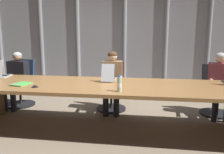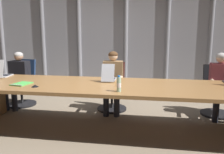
{
  "view_description": "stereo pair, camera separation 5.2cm",
  "coord_description": "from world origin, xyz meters",
  "px_view_note": "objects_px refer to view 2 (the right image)",
  "views": [
    {
      "loc": [
        0.66,
        -3.49,
        1.52
      ],
      "look_at": [
        0.12,
        0.12,
        0.85
      ],
      "focal_mm": 36.99,
      "sensor_mm": 36.0,
      "label": 1
    },
    {
      "loc": [
        0.71,
        -3.48,
        1.52
      ],
      "look_at": [
        0.12,
        0.12,
        0.85
      ],
      "focal_mm": 36.99,
      "sensor_mm": 36.0,
      "label": 2
    }
  ],
  "objects_px": {
    "person_left_mid": "(113,78)",
    "water_bottle_primary": "(119,84)",
    "spiral_notepad": "(22,84)",
    "laptop_left_mid": "(109,77)",
    "laptop_left_end": "(1,74)",
    "conference_mic_left_side": "(35,86)",
    "person_left_end": "(17,76)",
    "office_chair_left_end": "(23,88)",
    "office_chair_center": "(217,96)",
    "office_chair_left_mid": "(112,92)",
    "person_center": "(221,81)"
  },
  "relations": [
    {
      "from": "office_chair_left_mid",
      "to": "conference_mic_left_side",
      "type": "distance_m",
      "value": 1.76
    },
    {
      "from": "person_left_mid",
      "to": "person_center",
      "type": "height_order",
      "value": "person_left_mid"
    },
    {
      "from": "laptop_left_end",
      "to": "office_chair_center",
      "type": "bearing_deg",
      "value": -86.79
    },
    {
      "from": "office_chair_left_end",
      "to": "office_chair_left_mid",
      "type": "distance_m",
      "value": 2.0
    },
    {
      "from": "water_bottle_primary",
      "to": "laptop_left_mid",
      "type": "bearing_deg",
      "value": 109.67
    },
    {
      "from": "office_chair_center",
      "to": "person_left_end",
      "type": "height_order",
      "value": "person_left_end"
    },
    {
      "from": "laptop_left_end",
      "to": "person_left_mid",
      "type": "bearing_deg",
      "value": -80.81
    },
    {
      "from": "office_chair_left_end",
      "to": "person_center",
      "type": "bearing_deg",
      "value": 95.89
    },
    {
      "from": "laptop_left_end",
      "to": "person_left_end",
      "type": "height_order",
      "value": "person_left_end"
    },
    {
      "from": "office_chair_center",
      "to": "spiral_notepad",
      "type": "relative_size",
      "value": 2.81
    },
    {
      "from": "office_chair_center",
      "to": "conference_mic_left_side",
      "type": "height_order",
      "value": "office_chair_center"
    },
    {
      "from": "person_left_mid",
      "to": "conference_mic_left_side",
      "type": "xyz_separation_m",
      "value": [
        -0.98,
        -1.28,
        0.09
      ]
    },
    {
      "from": "person_left_end",
      "to": "spiral_notepad",
      "type": "height_order",
      "value": "person_left_end"
    },
    {
      "from": "laptop_left_end",
      "to": "conference_mic_left_side",
      "type": "xyz_separation_m",
      "value": [
        1.02,
        -0.68,
        -0.05
      ]
    },
    {
      "from": "spiral_notepad",
      "to": "office_chair_left_end",
      "type": "bearing_deg",
      "value": 131.02
    },
    {
      "from": "water_bottle_primary",
      "to": "spiral_notepad",
      "type": "bearing_deg",
      "value": 172.02
    },
    {
      "from": "office_chair_center",
      "to": "water_bottle_primary",
      "type": "relative_size",
      "value": 4.22
    },
    {
      "from": "laptop_left_end",
      "to": "water_bottle_primary",
      "type": "bearing_deg",
      "value": -115.8
    },
    {
      "from": "laptop_left_mid",
      "to": "water_bottle_primary",
      "type": "height_order",
      "value": "laptop_left_mid"
    },
    {
      "from": "office_chair_center",
      "to": "spiral_notepad",
      "type": "bearing_deg",
      "value": -76.98
    },
    {
      "from": "laptop_left_mid",
      "to": "office_chair_center",
      "type": "bearing_deg",
      "value": -70.91
    },
    {
      "from": "office_chair_left_mid",
      "to": "water_bottle_primary",
      "type": "xyz_separation_m",
      "value": [
        0.33,
        -1.51,
        0.49
      ]
    },
    {
      "from": "water_bottle_primary",
      "to": "laptop_left_end",
      "type": "bearing_deg",
      "value": 161.63
    },
    {
      "from": "office_chair_left_end",
      "to": "conference_mic_left_side",
      "type": "xyz_separation_m",
      "value": [
        1.06,
        -1.43,
        0.4
      ]
    },
    {
      "from": "person_left_end",
      "to": "spiral_notepad",
      "type": "bearing_deg",
      "value": 37.42
    },
    {
      "from": "water_bottle_primary",
      "to": "conference_mic_left_side",
      "type": "xyz_separation_m",
      "value": [
        -1.28,
        0.08,
        -0.08
      ]
    },
    {
      "from": "laptop_left_mid",
      "to": "conference_mic_left_side",
      "type": "distance_m",
      "value": 1.21
    },
    {
      "from": "laptop_left_mid",
      "to": "conference_mic_left_side",
      "type": "bearing_deg",
      "value": 121.54
    },
    {
      "from": "conference_mic_left_side",
      "to": "office_chair_left_end",
      "type": "bearing_deg",
      "value": 126.41
    },
    {
      "from": "office_chair_left_end",
      "to": "person_center",
      "type": "distance_m",
      "value": 4.06
    },
    {
      "from": "laptop_left_mid",
      "to": "office_chair_left_mid",
      "type": "bearing_deg",
      "value": 2.84
    },
    {
      "from": "laptop_left_end",
      "to": "person_center",
      "type": "distance_m",
      "value": 4.04
    },
    {
      "from": "spiral_notepad",
      "to": "laptop_left_mid",
      "type": "bearing_deg",
      "value": 32.69
    },
    {
      "from": "conference_mic_left_side",
      "to": "person_left_end",
      "type": "bearing_deg",
      "value": 129.93
    },
    {
      "from": "laptop_left_end",
      "to": "water_bottle_primary",
      "type": "distance_m",
      "value": 2.42
    },
    {
      "from": "laptop_left_mid",
      "to": "office_chair_left_end",
      "type": "height_order",
      "value": "laptop_left_mid"
    },
    {
      "from": "conference_mic_left_side",
      "to": "laptop_left_mid",
      "type": "bearing_deg",
      "value": 33.59
    },
    {
      "from": "laptop_left_mid",
      "to": "person_center",
      "type": "distance_m",
      "value": 2.07
    },
    {
      "from": "laptop_left_mid",
      "to": "person_left_mid",
      "type": "height_order",
      "value": "person_left_mid"
    },
    {
      "from": "office_chair_center",
      "to": "person_center",
      "type": "height_order",
      "value": "person_center"
    },
    {
      "from": "laptop_left_end",
      "to": "office_chair_left_mid",
      "type": "distance_m",
      "value": 2.15
    },
    {
      "from": "laptop_left_end",
      "to": "office_chair_left_mid",
      "type": "bearing_deg",
      "value": -76.44
    },
    {
      "from": "person_center",
      "to": "water_bottle_primary",
      "type": "height_order",
      "value": "person_center"
    },
    {
      "from": "laptop_left_mid",
      "to": "spiral_notepad",
      "type": "xyz_separation_m",
      "value": [
        -1.31,
        -0.53,
        -0.05
      ]
    },
    {
      "from": "office_chair_left_mid",
      "to": "person_center",
      "type": "bearing_deg",
      "value": 89.28
    },
    {
      "from": "office_chair_left_end",
      "to": "person_left_end",
      "type": "bearing_deg",
      "value": 5.27
    },
    {
      "from": "office_chair_center",
      "to": "spiral_notepad",
      "type": "height_order",
      "value": "office_chair_center"
    },
    {
      "from": "office_chair_left_mid",
      "to": "person_left_mid",
      "type": "relative_size",
      "value": 0.8
    },
    {
      "from": "office_chair_center",
      "to": "water_bottle_primary",
      "type": "height_order",
      "value": "water_bottle_primary"
    },
    {
      "from": "person_left_mid",
      "to": "water_bottle_primary",
      "type": "distance_m",
      "value": 1.4
    }
  ]
}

